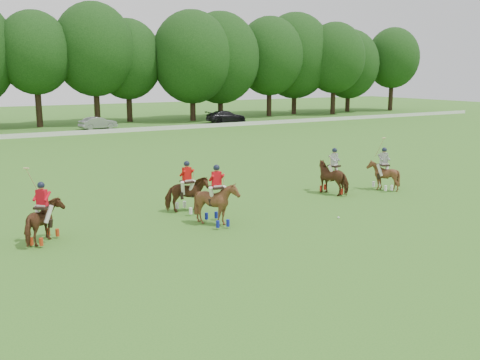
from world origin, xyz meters
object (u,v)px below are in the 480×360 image
polo_red_b (187,194)px  polo_red_a (44,221)px  car_mid (98,123)px  car_right (226,117)px  polo_red_c (217,203)px  polo_stripe_a (334,177)px  polo_stripe_b (383,175)px  polo_ball (338,218)px

polo_red_b → polo_red_a: bearing=-167.9°
car_mid → car_right: bearing=-101.6°
polo_red_c → polo_stripe_a: bearing=15.3°
car_mid → car_right: 15.95m
polo_stripe_a → polo_stripe_b: size_ratio=0.84×
polo_stripe_a → polo_red_c: bearing=-164.7°
polo_stripe_a → polo_red_a: bearing=-175.6°
polo_red_a → polo_stripe_b: polo_red_a is taller
polo_red_b → polo_stripe_a: 8.07m
polo_red_b → polo_stripe_b: bearing=-4.6°
polo_red_b → polo_ball: size_ratio=25.71×
polo_red_c → polo_ball: 5.30m
car_mid → polo_red_a: bearing=150.6°
car_mid → polo_red_b: polo_red_b is taller
polo_red_a → polo_red_c: polo_red_a is taller
polo_stripe_a → polo_ball: bearing=-126.8°
car_mid → polo_red_a: (-12.43, -38.80, 0.15)m
car_right → polo_red_a: polo_red_a is taller
polo_red_b → polo_stripe_a: polo_stripe_a is taller
polo_red_a → polo_ball: (11.47, -2.77, -0.77)m
car_right → polo_ball: size_ratio=56.22×
polo_red_c → polo_stripe_b: size_ratio=0.89×
car_right → car_mid: bearing=92.9°
car_right → polo_red_b: (-22.08, -37.44, 0.10)m
car_mid → polo_red_b: bearing=159.1°
polo_red_b → polo_stripe_b: polo_stripe_b is taller
car_right → polo_stripe_b: size_ratio=1.80×
car_mid → polo_ball: 41.59m
polo_stripe_a → polo_stripe_b: polo_stripe_b is taller
polo_stripe_a → polo_stripe_b: bearing=-12.5°
polo_red_b → polo_red_c: (0.24, -2.39, 0.09)m
polo_red_a → polo_red_c: (6.54, -1.03, 0.10)m
car_mid → polo_red_c: bearing=160.0°
car_mid → polo_red_a: size_ratio=1.45×
polo_red_a → polo_red_b: size_ratio=1.21×
car_mid → polo_stripe_a: bearing=171.4°
car_right → polo_ball: car_right is taller
polo_stripe_a → polo_ball: (-2.90, -3.88, -0.81)m
polo_ball → polo_red_b: bearing=141.3°
polo_red_b → polo_red_c: size_ratio=0.93×
polo_red_c → polo_ball: polo_red_c is taller
polo_red_b → polo_stripe_a: bearing=-1.8°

